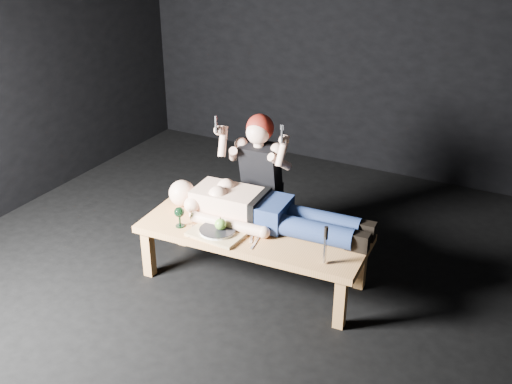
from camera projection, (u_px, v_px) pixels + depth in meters
ground at (244, 276)px, 4.76m from camera, size 5.00×5.00×0.00m
back_wall at (361, 29)px, 6.09m from camera, size 5.00×0.00×5.00m
table at (253, 256)px, 4.61m from camera, size 1.77×0.75×0.45m
lying_man at (267, 208)px, 4.54m from camera, size 1.83×0.65×0.27m
kneeling_woman at (264, 178)px, 4.96m from camera, size 0.71×0.79×1.23m
serving_tray at (218, 233)px, 4.45m from camera, size 0.42×0.31×0.02m
plate at (217, 230)px, 4.44m from camera, size 0.28×0.28×0.02m
apple at (221, 224)px, 4.42m from camera, size 0.09×0.09×0.09m
goblet at (180, 217)px, 4.53m from camera, size 0.08×0.08×0.16m
fork_flat at (191, 231)px, 4.50m from camera, size 0.08×0.18×0.01m
knife_flat at (255, 243)px, 4.34m from camera, size 0.05×0.18×0.01m
spoon_flat at (252, 237)px, 4.42m from camera, size 0.09×0.17×0.01m
carving_knife at (325, 245)px, 4.04m from camera, size 0.04×0.04×0.29m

